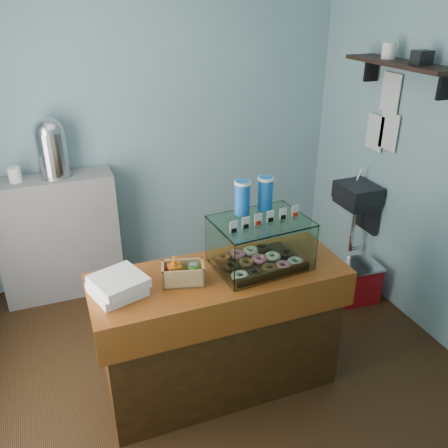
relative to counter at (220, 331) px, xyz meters
name	(u,v)px	position (x,y,z in m)	size (l,w,h in m)	color
ground	(208,359)	(0.00, 0.25, -0.46)	(3.50, 3.50, 0.00)	black
room_shell	(208,135)	(0.03, 0.26, 1.25)	(3.54, 3.04, 2.82)	#719DA4
counter	(220,331)	(0.00, 0.00, 0.00)	(1.60, 0.60, 0.90)	#3E230B
back_shelf	(59,237)	(-0.90, 1.57, 0.09)	(1.00, 0.32, 1.10)	gray
display_case	(258,239)	(0.27, 0.04, 0.61)	(0.61, 0.47, 0.53)	#33180F
condiment_crate	(182,273)	(-0.24, -0.01, 0.51)	(0.28, 0.21, 0.18)	tan
pastry_boxes	(118,285)	(-0.62, 0.01, 0.50)	(0.36, 0.35, 0.11)	white
coffee_urn	(51,146)	(-0.84, 1.59, 0.90)	(0.27, 0.27, 0.49)	silver
red_cooler	(354,282)	(1.46, 0.54, -0.28)	(0.41, 0.33, 0.35)	#AF0E15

